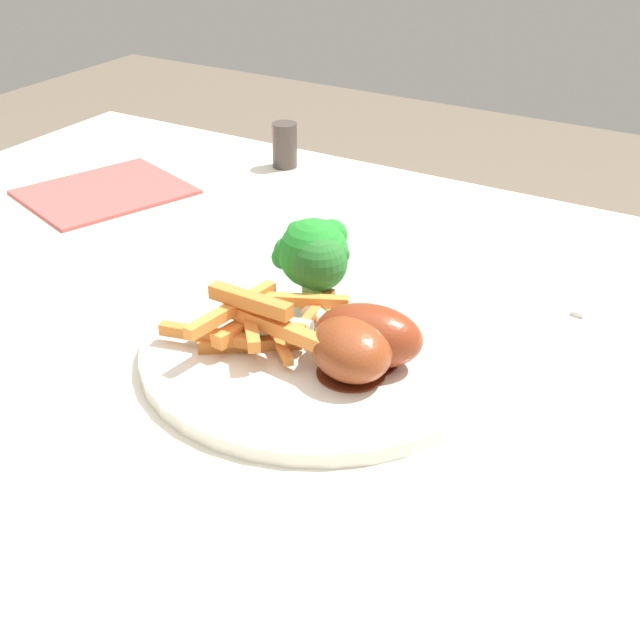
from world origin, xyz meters
name	(u,v)px	position (x,y,z in m)	size (l,w,h in m)	color
dining_table	(381,446)	(0.00, 0.00, 0.63)	(1.27, 0.74, 0.73)	silver
dinner_plate	(320,349)	(0.04, 0.04, 0.74)	(0.28, 0.28, 0.01)	white
broccoli_floret_front	(312,253)	(0.07, -0.01, 0.79)	(0.06, 0.06, 0.08)	#7CB65D
broccoli_floret_middle	(321,263)	(0.06, 0.00, 0.79)	(0.05, 0.05, 0.07)	#7BBC4B
carrot_fries_pile	(257,321)	(0.08, 0.07, 0.77)	(0.14, 0.13, 0.05)	orange
chicken_drumstick_near	(363,335)	(0.00, 0.05, 0.77)	(0.13, 0.07, 0.05)	#591C0E
chicken_drumstick_far	(349,346)	(0.00, 0.06, 0.76)	(0.11, 0.09, 0.04)	#5E2311
fork	(628,277)	(-0.14, -0.22, 0.73)	(0.19, 0.01, 0.01)	silver
napkin	(105,192)	(0.42, -0.13, 0.73)	(0.17, 0.14, 0.00)	#B74C47
pepper_shaker	(285,145)	(0.29, -0.31, 0.76)	(0.03, 0.03, 0.05)	#423833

